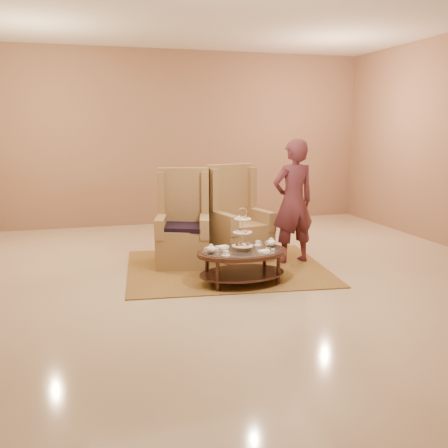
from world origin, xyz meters
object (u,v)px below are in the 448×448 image
object	(u,v)px
person	(293,202)
armchair_right	(237,227)
armchair_left	(183,232)
tea_table	(242,256)

from	to	relation	value
person	armchair_right	bearing A→B (deg)	-41.65
person	armchair_left	bearing A→B (deg)	-20.92
tea_table	person	xyz separation A→B (m)	(1.02, 0.78, 0.55)
armchair_left	person	xyz separation A→B (m)	(1.56, -0.38, 0.44)
armchair_left	person	bearing A→B (deg)	-0.15
person	tea_table	bearing A→B (deg)	30.04
tea_table	armchair_left	distance (m)	1.28
tea_table	armchair_right	distance (m)	1.31
armchair_left	armchair_right	bearing A→B (deg)	20.47
tea_table	armchair_left	size ratio (longest dim) A/B	0.89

